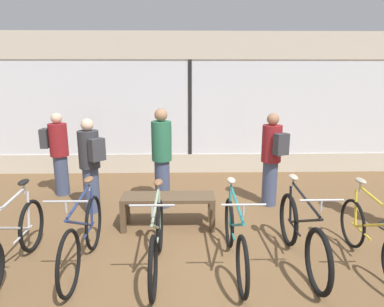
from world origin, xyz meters
name	(u,v)px	position (x,y,z in m)	size (l,w,h in m)	color
ground_plane	(195,255)	(0.00, 0.00, 0.00)	(24.00, 24.00, 0.00)	brown
shop_back_wall	(190,103)	(0.00, 3.82, 1.64)	(12.00, 0.08, 3.20)	beige
bicycle_far_left	(12,242)	(-2.16, -0.31, 0.38)	(0.46, 1.77, 1.03)	black
bicycle_left	(83,237)	(-1.36, -0.24, 0.40)	(0.46, 1.73, 1.04)	black
bicycle_center_left	(157,241)	(-0.46, -0.32, 0.38)	(0.46, 1.70, 1.03)	black
bicycle_center_right	(235,238)	(0.47, -0.26, 0.38)	(0.46, 1.74, 1.01)	black
bicycle_right	(301,235)	(1.29, -0.22, 0.39)	(0.46, 1.79, 1.04)	black
bicycle_far_right	(373,237)	(2.14, -0.28, 0.38)	(0.46, 1.71, 1.01)	black
display_bench	(168,202)	(-0.38, 0.86, 0.41)	(1.40, 0.44, 0.51)	brown
customer_near_rack	(90,163)	(-1.69, 1.48, 0.86)	(0.55, 0.54, 1.60)	#424C6B
customer_by_window	(58,152)	(-2.53, 2.35, 0.86)	(0.49, 0.35, 1.59)	#424C6B
customer_mid_floor	(162,155)	(-0.52, 1.71, 0.94)	(0.38, 0.52, 1.74)	#424C6B
customer_near_bench	(272,157)	(1.39, 1.72, 0.89)	(0.47, 0.56, 1.65)	#424C6B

